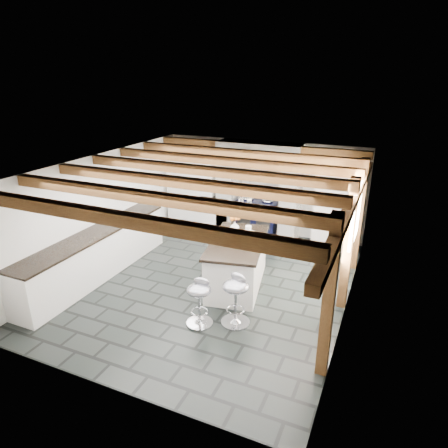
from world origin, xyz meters
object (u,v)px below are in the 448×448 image
at_px(range_cooker, 257,217).
at_px(kitchen_island, 237,262).
at_px(bar_stool_near, 236,294).
at_px(bar_stool_far, 199,297).

xyz_separation_m(range_cooker, kitchen_island, (0.47, -2.51, -0.00)).
bearing_deg(bar_stool_near, bar_stool_far, -135.74).
bearing_deg(bar_stool_near, kitchen_island, 129.91).
relative_size(kitchen_island, bar_stool_near, 2.29).
distance_m(range_cooker, bar_stool_far, 3.97).
xyz_separation_m(kitchen_island, bar_stool_near, (0.46, -1.18, 0.07)).
bearing_deg(bar_stool_far, bar_stool_near, 21.24).
bearing_deg(kitchen_island, range_cooker, 89.44).
distance_m(kitchen_island, bar_stool_near, 1.27).
distance_m(range_cooker, kitchen_island, 2.56).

